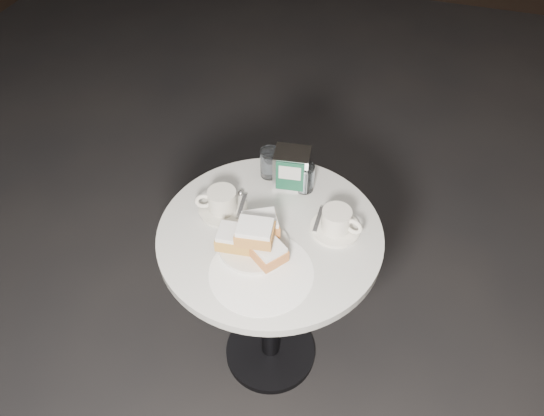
{
  "coord_description": "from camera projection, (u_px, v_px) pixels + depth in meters",
  "views": [
    {
      "loc": [
        0.33,
        -1.03,
        1.97
      ],
      "look_at": [
        0.0,
        0.02,
        0.83
      ],
      "focal_mm": 35.0,
      "sensor_mm": 36.0,
      "label": 1
    }
  ],
  "objects": [
    {
      "name": "ground",
      "position": [
        271.0,
        352.0,
        2.17
      ],
      "size": [
        7.0,
        7.0,
        0.0
      ],
      "primitive_type": "plane",
      "color": "black",
      "rests_on": "ground"
    },
    {
      "name": "cafe_table",
      "position": [
        270.0,
        271.0,
        1.78
      ],
      "size": [
        0.7,
        0.7,
        0.74
      ],
      "color": "black",
      "rests_on": "ground"
    },
    {
      "name": "sugar_spill",
      "position": [
        261.0,
        272.0,
        1.52
      ],
      "size": [
        0.34,
        0.34,
        0.0
      ],
      "primitive_type": "cylinder",
      "rotation": [
        0.0,
        0.0,
        -0.13
      ],
      "color": "white",
      "rests_on": "cafe_table"
    },
    {
      "name": "beignet_plate",
      "position": [
        254.0,
        239.0,
        1.55
      ],
      "size": [
        0.25,
        0.25,
        0.14
      ],
      "rotation": [
        0.0,
        0.0,
        -0.2
      ],
      "color": "silver",
      "rests_on": "cafe_table"
    },
    {
      "name": "coffee_cup_left",
      "position": [
        222.0,
        202.0,
        1.67
      ],
      "size": [
        0.2,
        0.2,
        0.08
      ],
      "rotation": [
        0.0,
        0.0,
        0.4
      ],
      "color": "beige",
      "rests_on": "cafe_table"
    },
    {
      "name": "coffee_cup_right",
      "position": [
        337.0,
        222.0,
        1.61
      ],
      "size": [
        0.19,
        0.19,
        0.08
      ],
      "rotation": [
        0.0,
        0.0,
        -0.24
      ],
      "color": "white",
      "rests_on": "cafe_table"
    },
    {
      "name": "water_glass_left",
      "position": [
        270.0,
        163.0,
        1.78
      ],
      "size": [
        0.08,
        0.08,
        0.1
      ],
      "rotation": [
        0.0,
        0.0,
        -0.22
      ],
      "color": "silver",
      "rests_on": "cafe_table"
    },
    {
      "name": "water_glass_right",
      "position": [
        305.0,
        178.0,
        1.73
      ],
      "size": [
        0.07,
        0.07,
        0.1
      ],
      "rotation": [
        0.0,
        0.0,
        0.18
      ],
      "color": "silver",
      "rests_on": "cafe_table"
    },
    {
      "name": "napkin_dispenser",
      "position": [
        292.0,
        168.0,
        1.74
      ],
      "size": [
        0.13,
        0.11,
        0.13
      ],
      "rotation": [
        0.0,
        0.0,
        0.13
      ],
      "color": "white",
      "rests_on": "cafe_table"
    }
  ]
}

